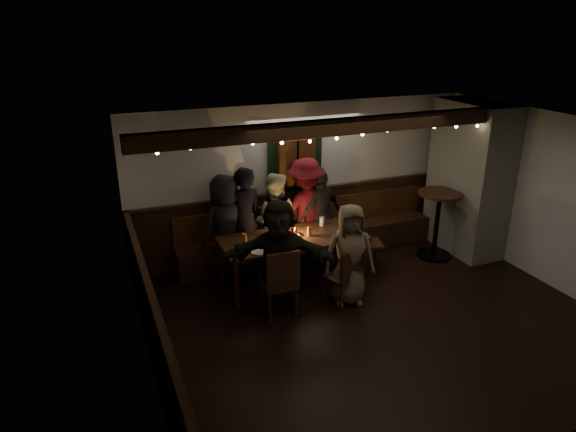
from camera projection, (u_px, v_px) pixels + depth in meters
name	position (u px, v px, depth m)	size (l,w,h in m)	color
room	(392.00, 204.00, 8.24)	(6.02, 5.01, 2.62)	black
dining_table	(293.00, 241.00, 7.75)	(2.19, 0.94, 0.95)	black
chair_near_left	(281.00, 280.00, 6.89)	(0.48, 0.48, 1.02)	black
chair_near_right	(346.00, 274.00, 7.26)	(0.50, 0.50, 0.86)	black
chair_end	(364.00, 239.00, 8.34)	(0.50, 0.50, 0.90)	black
high_top	(438.00, 216.00, 8.67)	(0.73, 0.73, 1.16)	black
person_a	(226.00, 227.00, 7.98)	(0.81, 0.53, 1.67)	black
person_b	(244.00, 222.00, 8.03)	(0.65, 0.42, 1.77)	black
person_c	(274.00, 221.00, 8.27)	(0.78, 0.61, 1.61)	#BAB697
person_d	(305.00, 210.00, 8.50)	(1.15, 0.66, 1.78)	#570D17
person_e	(320.00, 215.00, 8.57)	(0.93, 0.39, 1.59)	#282828
person_f	(279.00, 258.00, 6.95)	(1.54, 0.49, 1.66)	black
person_g	(349.00, 255.00, 7.23)	(0.73, 0.47, 1.49)	brown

